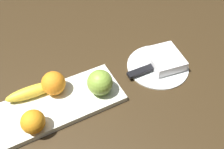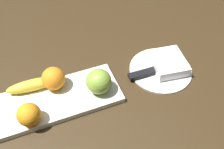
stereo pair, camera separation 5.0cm
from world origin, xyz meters
name	(u,v)px [view 2 (the right image)]	position (x,y,z in m)	size (l,w,h in m)	color
ground_plane	(45,103)	(0.00, 0.00, 0.00)	(2.40, 2.40, 0.00)	#352714
fruit_tray	(58,99)	(0.04, -0.01, 0.01)	(0.37, 0.15, 0.02)	white
apple	(99,82)	(0.16, -0.02, 0.06)	(0.07, 0.07, 0.07)	#81A739
banana	(33,85)	(-0.02, 0.05, 0.04)	(0.15, 0.04, 0.04)	yellow
orange_near_apple	(53,79)	(0.04, 0.04, 0.05)	(0.07, 0.07, 0.07)	orange
orange_near_banana	(29,114)	(-0.04, -0.06, 0.05)	(0.06, 0.06, 0.06)	orange
dinner_plate	(160,69)	(0.38, -0.01, 0.00)	(0.20, 0.20, 0.01)	white
folded_napkin	(168,63)	(0.41, -0.01, 0.03)	(0.10, 0.12, 0.03)	white
knife	(146,73)	(0.33, -0.01, 0.01)	(0.18, 0.03, 0.01)	silver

